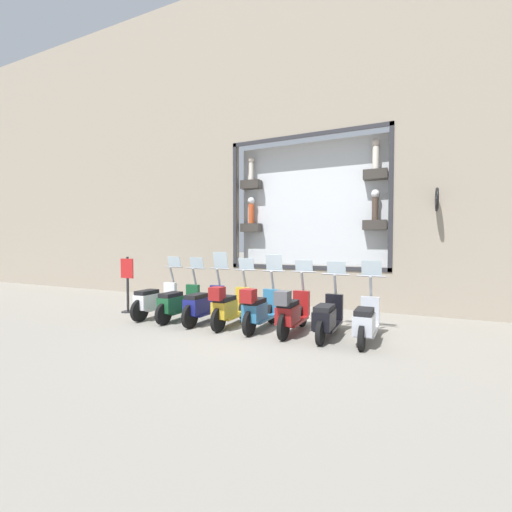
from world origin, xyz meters
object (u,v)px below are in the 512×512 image
Objects in this scene: scooter_yellow_4 at (229,306)px; shop_sign_post at (127,283)px; scooter_white_7 at (155,301)px; scooter_red_2 at (291,312)px; scooter_teal_3 at (259,309)px; scooter_silver_0 at (366,321)px; scooter_black_1 at (327,318)px; scooter_green_6 at (178,303)px; scooter_navy_5 at (203,305)px.

shop_sign_post is at bearing 85.22° from scooter_yellow_4.
shop_sign_post is at bearing 79.03° from scooter_white_7.
scooter_teal_3 reaches higher than scooter_red_2.
scooter_black_1 is at bearing 89.97° from scooter_silver_0.
scooter_teal_3 reaches higher than scooter_black_1.
scooter_green_6 is 1.15× the size of shop_sign_post.
scooter_red_2 is 1.16× the size of shop_sign_post.
scooter_yellow_4 is at bearing 91.35° from scooter_black_1.
scooter_silver_0 is 1.15× the size of shop_sign_post.
scooter_silver_0 is at bearing -88.03° from scooter_red_2.
scooter_red_2 is 4.99m from shop_sign_post.
shop_sign_post is (0.22, 2.69, 0.39)m from scooter_navy_5.
scooter_navy_5 reaches higher than scooter_teal_3.
scooter_yellow_4 is (-0.05, 3.03, 0.06)m from scooter_silver_0.
scooter_silver_0 reaches higher than scooter_red_2.
scooter_white_7 is at bearing -100.97° from shop_sign_post.
shop_sign_post is at bearing 85.24° from scooter_navy_5.
scooter_black_1 is at bearing -92.35° from shop_sign_post.
scooter_navy_5 is 1.00× the size of scooter_white_7.
scooter_green_6 is at bearing -90.22° from scooter_white_7.
scooter_green_6 is at bearing 89.94° from scooter_silver_0.
shop_sign_post is (0.23, 1.17, 0.39)m from scooter_white_7.
scooter_silver_0 is at bearing -90.08° from scooter_white_7.
scooter_green_6 is (0.00, 3.79, 0.01)m from scooter_black_1.
scooter_yellow_4 is at bearing -94.86° from scooter_navy_5.
scooter_black_1 is 1.15× the size of shop_sign_post.
scooter_silver_0 is at bearing -88.99° from scooter_yellow_4.
shop_sign_post is at bearing 86.11° from scooter_teal_3.
scooter_red_2 is 1.00× the size of scooter_teal_3.
scooter_navy_5 is 1.00× the size of scooter_green_6.
scooter_yellow_4 is (-0.05, 2.28, 0.06)m from scooter_black_1.
shop_sign_post is (0.29, 3.45, 0.36)m from scooter_yellow_4.
scooter_black_1 is 1.52m from scooter_teal_3.
scooter_white_7 reaches higher than scooter_red_2.
scooter_black_1 is 3.03m from scooter_navy_5.
scooter_teal_3 reaches higher than scooter_silver_0.
scooter_silver_0 is 0.99× the size of scooter_red_2.
scooter_navy_5 reaches higher than scooter_silver_0.
scooter_teal_3 is 1.15× the size of shop_sign_post.
scooter_red_2 reaches higher than scooter_black_1.
scooter_black_1 is at bearing -90.09° from scooter_white_7.
scooter_silver_0 is at bearing -90.17° from scooter_navy_5.
scooter_navy_5 reaches higher than scooter_green_6.
scooter_red_2 is (-0.05, 1.52, 0.07)m from scooter_silver_0.
scooter_teal_3 reaches higher than scooter_yellow_4.
scooter_green_6 reaches higher than scooter_red_2.
scooter_yellow_4 is (-0.00, 0.76, -0.00)m from scooter_teal_3.
scooter_silver_0 reaches higher than scooter_yellow_4.
scooter_silver_0 is 0.99× the size of scooter_teal_3.
scooter_red_2 is 3.04m from scooter_green_6.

